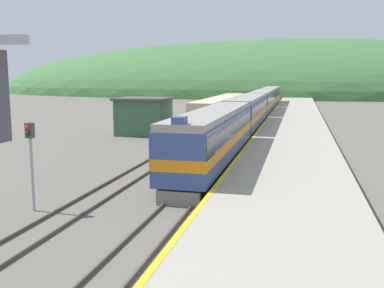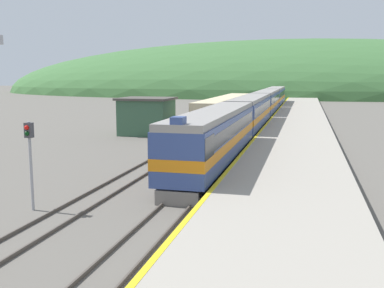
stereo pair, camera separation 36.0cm
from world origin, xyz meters
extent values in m
cube|color=#4C443D|center=(-0.72, 70.00, 0.08)|extent=(0.08, 180.00, 0.16)
cube|color=#4C443D|center=(0.72, 70.00, 0.08)|extent=(0.08, 180.00, 0.16)
cube|color=#4C443D|center=(-5.34, 70.00, 0.08)|extent=(0.08, 180.00, 0.16)
cube|color=#4C443D|center=(-3.90, 70.00, 0.08)|extent=(0.08, 180.00, 0.16)
cube|color=#9E9689|center=(5.16, 50.00, 0.44)|extent=(7.19, 140.00, 0.87)
cube|color=yellow|center=(1.69, 50.00, 0.88)|extent=(0.24, 140.00, 0.01)
ellipsoid|color=#3D6B38|center=(0.00, 165.30, 0.00)|extent=(219.68, 98.86, 37.86)
cube|color=#385B42|center=(-10.83, 45.57, 1.90)|extent=(5.19, 4.68, 3.80)
cube|color=#47423D|center=(-10.83, 45.57, 3.92)|extent=(5.69, 5.18, 0.24)
cube|color=black|center=(0.00, 29.72, 0.42)|extent=(2.34, 18.56, 0.85)
cube|color=#334784|center=(0.00, 29.72, 2.26)|extent=(2.86, 19.74, 2.82)
cube|color=orange|center=(0.00, 29.72, 2.04)|extent=(2.89, 19.76, 0.62)
cube|color=black|center=(0.00, 29.72, 2.88)|extent=(2.88, 18.56, 0.85)
cube|color=gray|center=(0.00, 29.72, 3.87)|extent=(2.69, 19.74, 0.40)
cube|color=black|center=(0.00, 20.97, 2.88)|extent=(2.90, 2.20, 1.13)
cube|color=#334784|center=(0.00, 20.29, 4.25)|extent=(0.64, 0.80, 0.36)
cube|color=slate|center=(0.00, 20.04, 0.38)|extent=(2.23, 0.40, 0.77)
cube|color=black|center=(0.00, 50.27, 0.42)|extent=(2.34, 18.39, 0.85)
cube|color=#334784|center=(0.00, 50.27, 2.26)|extent=(2.86, 19.56, 2.82)
cube|color=orange|center=(0.00, 50.27, 2.04)|extent=(2.89, 19.58, 0.62)
cube|color=black|center=(0.00, 50.27, 2.88)|extent=(2.88, 18.39, 0.85)
cube|color=gray|center=(0.00, 50.27, 3.87)|extent=(2.69, 19.56, 0.40)
cube|color=black|center=(0.00, 70.73, 0.42)|extent=(2.34, 18.39, 0.85)
cube|color=#334784|center=(0.00, 70.73, 2.26)|extent=(2.86, 19.56, 2.82)
cube|color=orange|center=(0.00, 70.73, 2.04)|extent=(2.89, 19.58, 0.62)
cube|color=black|center=(0.00, 70.73, 2.88)|extent=(2.88, 18.39, 0.85)
cube|color=gray|center=(0.00, 70.73, 3.87)|extent=(2.69, 19.56, 0.40)
cube|color=black|center=(0.00, 91.20, 0.42)|extent=(2.34, 18.39, 0.85)
cube|color=#334784|center=(0.00, 91.20, 2.26)|extent=(2.86, 19.56, 2.82)
cube|color=orange|center=(0.00, 91.20, 2.04)|extent=(2.89, 19.58, 0.62)
cube|color=black|center=(0.00, 91.20, 2.88)|extent=(2.88, 18.39, 0.85)
cube|color=gray|center=(0.00, 91.20, 3.87)|extent=(2.69, 19.56, 0.40)
cube|color=black|center=(-4.62, 59.57, 0.40)|extent=(2.46, 26.95, 0.80)
cube|color=beige|center=(-4.62, 59.57, 2.15)|extent=(2.90, 28.07, 2.70)
cylinder|color=#9E9EA3|center=(-6.54, 17.66, 2.15)|extent=(0.14, 0.14, 4.29)
cube|color=#424247|center=(-6.54, 17.66, 3.89)|extent=(0.36, 0.28, 0.71)
sphere|color=red|center=(-6.54, 17.49, 4.02)|extent=(0.22, 0.22, 0.22)
sphere|color=black|center=(-6.54, 17.49, 3.75)|extent=(0.22, 0.22, 0.22)
camera|label=1|loc=(5.68, -0.80, 6.43)|focal=42.00mm
camera|label=2|loc=(6.03, -0.72, 6.43)|focal=42.00mm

